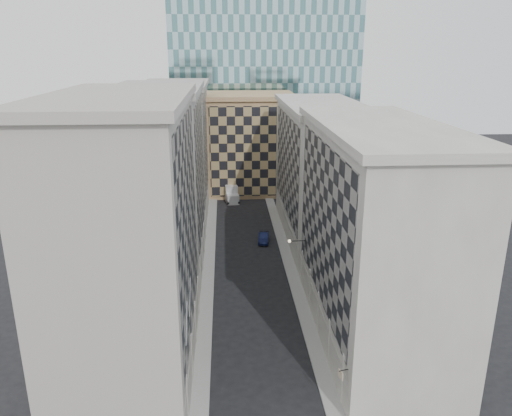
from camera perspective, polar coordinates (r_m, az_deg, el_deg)
name	(u,v)px	position (r m, az deg, el deg)	size (l,w,h in m)	color
sidewalk_west	(208,270)	(63.99, -5.46, -7.11)	(1.50, 100.00, 0.15)	#989893
sidewalk_east	(291,268)	(64.46, 3.98, -6.88)	(1.50, 100.00, 0.15)	#989893
bldg_left_a	(130,240)	(42.61, -14.23, -3.56)	(10.80, 22.80, 23.70)	#A49F94
bldg_left_b	(161,179)	(63.50, -10.77, 3.25)	(10.80, 22.80, 22.70)	gray
bldg_left_c	(177,149)	(84.95, -9.02, 6.65)	(10.80, 22.80, 21.70)	#A49F94
bldg_right_a	(373,234)	(48.13, 13.24, -2.90)	(10.80, 26.80, 20.70)	#A7A299
bldg_right_b	(320,171)	(73.38, 7.31, 4.19)	(10.80, 28.80, 19.70)	#A7A299
tan_block	(250,143)	(97.63, -0.71, 7.48)	(16.80, 14.80, 18.80)	#9D7A53
church_tower	(237,48)	(110.06, -2.23, 17.80)	(7.20, 7.20, 51.50)	#2D2923
flagpoles_left	(188,309)	(39.06, -7.76, -11.40)	(0.10, 6.33, 2.33)	gray
bracket_lamp	(291,241)	(56.48, 4.02, -3.79)	(1.98, 0.36, 0.36)	black
box_truck	(231,194)	(92.11, -2.85, 1.61)	(2.85, 5.63, 2.96)	silver
dark_car	(264,237)	(72.68, 0.88, -3.39)	(1.42, 4.07, 1.34)	#10173D
shop_sign	(341,374)	(39.57, 9.67, -18.23)	(0.76, 0.67, 0.75)	black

